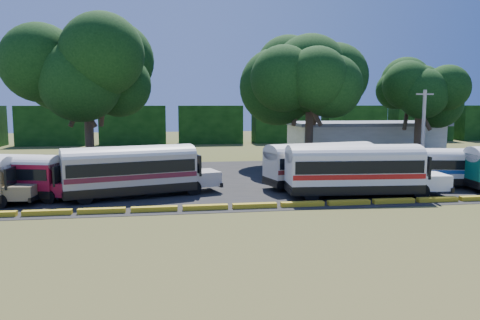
{
  "coord_description": "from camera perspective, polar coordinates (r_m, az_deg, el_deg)",
  "views": [
    {
      "loc": [
        -6.59,
        -26.39,
        6.32
      ],
      "look_at": [
        -1.64,
        6.0,
        2.36
      ],
      "focal_mm": 35.0,
      "sensor_mm": 36.0,
      "label": 1
    }
  ],
  "objects": [
    {
      "name": "ground",
      "position": [
        27.92,
        5.22,
        -6.21
      ],
      "size": [
        160.0,
        160.0,
        0.0
      ],
      "primitive_type": "plane",
      "color": "#40501A",
      "rests_on": "ground"
    },
    {
      "name": "asphalt_strip",
      "position": [
        39.64,
        2.46,
        -2.27
      ],
      "size": [
        64.0,
        24.0,
        0.02
      ],
      "primitive_type": "cube",
      "color": "black",
      "rests_on": "ground"
    },
    {
      "name": "curb",
      "position": [
        28.84,
        4.74,
        -5.48
      ],
      "size": [
        53.7,
        0.45,
        0.3
      ],
      "color": "gold",
      "rests_on": "ground"
    },
    {
      "name": "terminal_building",
      "position": [
        61.67,
        14.84,
        2.68
      ],
      "size": [
        19.0,
        9.0,
        4.0
      ],
      "color": "silver",
      "rests_on": "ground"
    },
    {
      "name": "treeline_backdrop",
      "position": [
        74.75,
        -3.64,
        4.34
      ],
      "size": [
        130.0,
        4.0,
        6.0
      ],
      "color": "black",
      "rests_on": "ground"
    },
    {
      "name": "bus_red",
      "position": [
        34.31,
        -26.43,
        -1.51
      ],
      "size": [
        9.45,
        4.76,
        3.02
      ],
      "rotation": [
        0.0,
        0.0,
        -0.29
      ],
      "color": "black",
      "rests_on": "ground"
    },
    {
      "name": "bus_cream_west",
      "position": [
        32.31,
        -12.91,
        -1.0
      ],
      "size": [
        10.96,
        5.47,
        3.5
      ],
      "rotation": [
        0.0,
        0.0,
        0.28
      ],
      "color": "black",
      "rests_on": "ground"
    },
    {
      "name": "bus_cream_east",
      "position": [
        35.88,
        10.04,
        -0.26
      ],
      "size": [
        10.59,
        4.76,
        3.38
      ],
      "rotation": [
        0.0,
        0.0,
        0.22
      ],
      "color": "black",
      "rests_on": "ground"
    },
    {
      "name": "bus_white_red",
      "position": [
        32.46,
        14.07,
        -0.9
      ],
      "size": [
        11.1,
        3.41,
        3.6
      ],
      "rotation": [
        0.0,
        0.0,
        -0.06
      ],
      "color": "black",
      "rests_on": "ground"
    },
    {
      "name": "bus_white_blue",
      "position": [
        38.61,
        23.65,
        -0.59
      ],
      "size": [
        9.28,
        4.02,
        2.96
      ],
      "rotation": [
        0.0,
        0.0,
        -0.21
      ],
      "color": "black",
      "rests_on": "ground"
    },
    {
      "name": "tree_west",
      "position": [
        44.94,
        -18.17,
        10.59
      ],
      "size": [
        10.09,
        10.09,
        13.22
      ],
      "color": "#3D271E",
      "rests_on": "ground"
    },
    {
      "name": "tree_center",
      "position": [
        47.84,
        8.55,
        10.36
      ],
      "size": [
        10.61,
        10.61,
        13.2
      ],
      "color": "#3D271E",
      "rests_on": "ground"
    },
    {
      "name": "tree_east",
      "position": [
        55.29,
        21.08,
        7.99
      ],
      "size": [
        7.15,
        7.15,
        10.52
      ],
      "color": "#3D271E",
      "rests_on": "ground"
    },
    {
      "name": "utility_pole",
      "position": [
        43.59,
        21.42,
        3.19
      ],
      "size": [
        1.6,
        0.3,
        7.5
      ],
      "color": "gray",
      "rests_on": "ground"
    }
  ]
}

